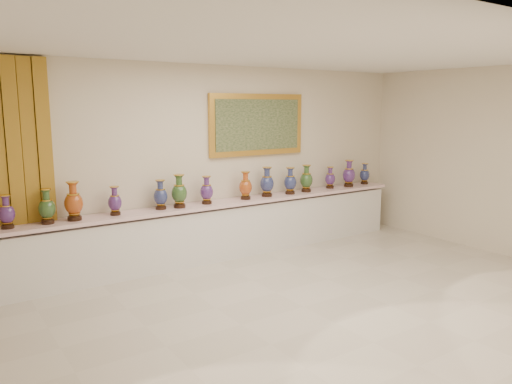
{
  "coord_description": "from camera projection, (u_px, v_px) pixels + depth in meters",
  "views": [
    {
      "loc": [
        -3.65,
        -4.35,
        2.38
      ],
      "look_at": [
        0.46,
        1.7,
        1.11
      ],
      "focal_mm": 35.0,
      "sensor_mm": 36.0,
      "label": 1
    }
  ],
  "objects": [
    {
      "name": "ground",
      "position": [
        304.0,
        307.0,
        5.97
      ],
      "size": [
        8.0,
        8.0,
        0.0
      ],
      "primitive_type": "plane",
      "color": "beige",
      "rests_on": "ground"
    },
    {
      "name": "room",
      "position": [
        40.0,
        168.0,
        6.37
      ],
      "size": [
        8.0,
        8.0,
        8.0
      ],
      "color": "beige",
      "rests_on": "ground"
    },
    {
      "name": "counter",
      "position": [
        211.0,
        232.0,
        7.75
      ],
      "size": [
        7.28,
        0.48,
        0.9
      ],
      "color": "white",
      "rests_on": "ground"
    },
    {
      "name": "vase_1",
      "position": [
        7.0,
        213.0,
        6.06
      ],
      "size": [
        0.25,
        0.25,
        0.42
      ],
      "rotation": [
        0.0,
        0.0,
        -0.37
      ],
      "color": "black",
      "rests_on": "counter"
    },
    {
      "name": "vase_2",
      "position": [
        47.0,
        208.0,
        6.3
      ],
      "size": [
        0.24,
        0.24,
        0.45
      ],
      "rotation": [
        0.0,
        0.0,
        -0.18
      ],
      "color": "black",
      "rests_on": "counter"
    },
    {
      "name": "vase_3",
      "position": [
        74.0,
        203.0,
        6.48
      ],
      "size": [
        0.25,
        0.25,
        0.51
      ],
      "rotation": [
        0.0,
        0.0,
        0.04
      ],
      "color": "black",
      "rests_on": "counter"
    },
    {
      "name": "vase_4",
      "position": [
        115.0,
        202.0,
        6.8
      ],
      "size": [
        0.21,
        0.21,
        0.4
      ],
      "rotation": [
        0.0,
        0.0,
        0.17
      ],
      "color": "black",
      "rests_on": "counter"
    },
    {
      "name": "vase_5",
      "position": [
        161.0,
        196.0,
        7.18
      ],
      "size": [
        0.21,
        0.21,
        0.43
      ],
      "rotation": [
        0.0,
        0.0,
        -0.06
      ],
      "color": "black",
      "rests_on": "counter"
    },
    {
      "name": "vase_6",
      "position": [
        179.0,
        193.0,
        7.29
      ],
      "size": [
        0.24,
        0.24,
        0.49
      ],
      "rotation": [
        0.0,
        0.0,
        -0.06
      ],
      "color": "black",
      "rests_on": "counter"
    },
    {
      "name": "vase_7",
      "position": [
        207.0,
        191.0,
        7.58
      ],
      "size": [
        0.2,
        0.2,
        0.43
      ],
      "rotation": [
        0.0,
        0.0,
        -0.0
      ],
      "color": "black",
      "rests_on": "counter"
    },
    {
      "name": "vase_8",
      "position": [
        246.0,
        187.0,
        7.95
      ],
      "size": [
        0.25,
        0.25,
        0.45
      ],
      "rotation": [
        0.0,
        0.0,
        -0.26
      ],
      "color": "black",
      "rests_on": "counter"
    },
    {
      "name": "vase_9",
      "position": [
        267.0,
        183.0,
        8.2
      ],
      "size": [
        0.23,
        0.23,
        0.49
      ],
      "rotation": [
        0.0,
        0.0,
        -0.04
      ],
      "color": "black",
      "rests_on": "counter"
    },
    {
      "name": "vase_10",
      "position": [
        290.0,
        182.0,
        8.42
      ],
      "size": [
        0.22,
        0.22,
        0.45
      ],
      "rotation": [
        0.0,
        0.0,
        -0.06
      ],
      "color": "black",
      "rests_on": "counter"
    },
    {
      "name": "vase_11",
      "position": [
        306.0,
        180.0,
        8.64
      ],
      "size": [
        0.26,
        0.26,
        0.47
      ],
      "rotation": [
        0.0,
        0.0,
        -0.24
      ],
      "color": "black",
      "rests_on": "counter"
    },
    {
      "name": "vase_12",
      "position": [
        330.0,
        179.0,
        9.03
      ],
      "size": [
        0.21,
        0.21,
        0.39
      ],
      "rotation": [
        0.0,
        0.0,
        -0.18
      ],
      "color": "black",
      "rests_on": "counter"
    },
    {
      "name": "vase_13",
      "position": [
        349.0,
        175.0,
        9.19
      ],
      "size": [
        0.27,
        0.27,
        0.49
      ],
      "rotation": [
        0.0,
        0.0,
        -0.21
      ],
      "color": "black",
      "rests_on": "counter"
    },
    {
      "name": "vase_14",
      "position": [
        365.0,
        175.0,
        9.51
      ],
      "size": [
        0.22,
        0.22,
        0.4
      ],
      "rotation": [
        0.0,
        0.0,
        -0.19
      ],
      "color": "black",
      "rests_on": "counter"
    }
  ]
}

